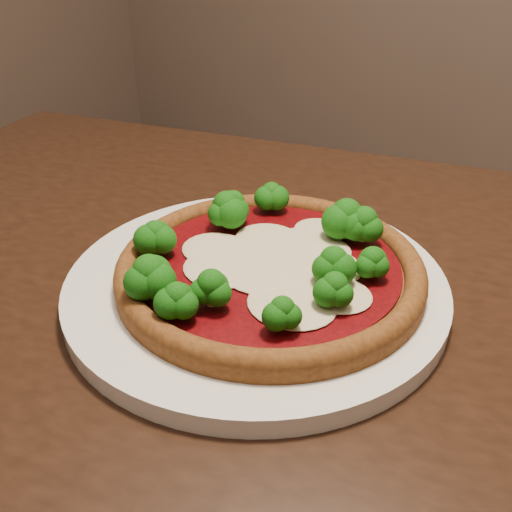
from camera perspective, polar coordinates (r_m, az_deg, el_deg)
The scene contains 3 objects.
dining_table at distance 0.61m, azimuth 8.27°, elevation -11.23°, with size 1.44×1.03×0.75m.
plate at distance 0.54m, azimuth -0.00°, elevation -2.83°, with size 0.35×0.35×0.02m, color white.
pizza at distance 0.52m, azimuth 1.40°, elevation -0.61°, with size 0.28×0.28×0.06m.
Camera 1 is at (0.34, -0.20, 1.06)m, focal length 40.00 mm.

